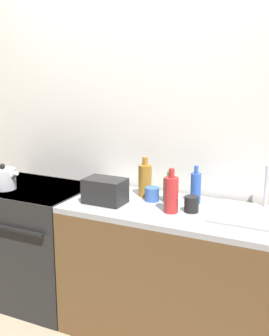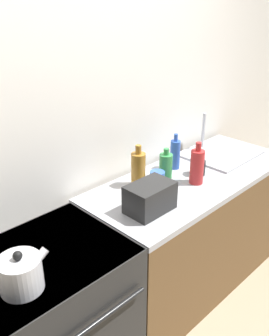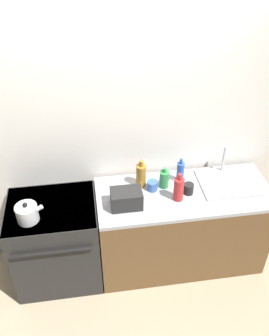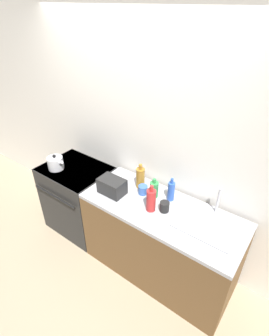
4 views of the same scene
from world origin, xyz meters
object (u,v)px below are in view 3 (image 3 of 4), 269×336
(bottle_amber, at_px, (141,175))
(bottle_green, at_px, (164,179))
(toaster, at_px, (126,199))
(cup_black, at_px, (189,189))
(stove, at_px, (57,241))
(bottle_blue, at_px, (180,172))
(cup_blue, at_px, (152,186))
(kettle, at_px, (27,213))
(bottle_red, at_px, (179,189))

(bottle_amber, height_order, bottle_green, bottle_amber)
(toaster, bearing_deg, bottle_amber, 56.81)
(cup_black, bearing_deg, stove, -179.78)
(bottle_blue, bearing_deg, bottle_green, -161.17)
(bottle_blue, relative_size, cup_blue, 2.64)
(kettle, height_order, bottle_amber, bottle_amber)
(bottle_blue, bearing_deg, toaster, -153.98)
(bottle_amber, distance_m, bottle_green, 0.21)
(toaster, distance_m, bottle_blue, 0.58)
(stove, bearing_deg, toaster, -6.84)
(cup_blue, bearing_deg, toaster, -145.63)
(kettle, relative_size, bottle_amber, 0.83)
(toaster, height_order, cup_blue, toaster)
(bottle_amber, bearing_deg, kettle, -162.99)
(stove, xyz_separation_m, toaster, (0.64, -0.08, 0.51))
(toaster, xyz_separation_m, cup_blue, (0.25, 0.17, -0.04))
(cup_black, bearing_deg, toaster, -171.69)
(bottle_red, xyz_separation_m, bottle_blue, (0.07, 0.24, -0.01))
(bottle_green, relative_size, bottle_red, 0.75)
(bottle_amber, relative_size, bottle_red, 0.98)
(toaster, bearing_deg, cup_blue, 34.37)
(cup_blue, bearing_deg, bottle_amber, 138.63)
(toaster, distance_m, bottle_amber, 0.30)
(toaster, relative_size, bottle_green, 1.28)
(stove, xyz_separation_m, bottle_green, (1.01, 0.12, 0.52))
(bottle_amber, bearing_deg, cup_black, -23.41)
(kettle, bearing_deg, toaster, 3.19)
(kettle, xyz_separation_m, bottle_blue, (1.33, 0.30, 0.03))
(stove, distance_m, bottle_blue, 1.30)
(toaster, relative_size, bottle_blue, 1.06)
(toaster, bearing_deg, bottle_green, 28.90)
(toaster, height_order, bottle_blue, bottle_blue)
(bottle_green, distance_m, bottle_blue, 0.17)
(bottle_green, bearing_deg, kettle, -168.11)
(kettle, height_order, bottle_green, bottle_green)
(stove, bearing_deg, bottle_red, -3.00)
(toaster, height_order, bottle_green, bottle_green)
(cup_black, distance_m, cup_blue, 0.32)
(stove, relative_size, toaster, 3.37)
(stove, distance_m, kettle, 0.55)
(stove, bearing_deg, bottle_amber, 12.27)
(bottle_green, distance_m, cup_blue, 0.12)
(bottle_red, relative_size, cup_blue, 2.92)
(bottle_green, bearing_deg, bottle_red, -65.03)
(stove, height_order, bottle_blue, bottle_blue)
(bottle_green, bearing_deg, cup_black, -31.79)
(toaster, height_order, cup_black, toaster)
(kettle, bearing_deg, bottle_green, 11.89)
(stove, relative_size, cup_black, 9.01)
(cup_blue, bearing_deg, kettle, -168.35)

